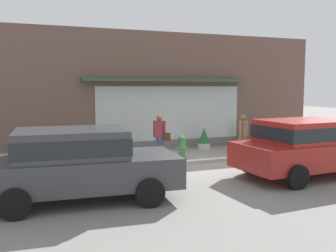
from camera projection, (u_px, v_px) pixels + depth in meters
ground_plane at (197, 162)px, 12.81m from camera, size 60.00×60.00×0.00m
curb_strip at (200, 161)px, 12.61m from camera, size 14.00×0.24×0.12m
storefront at (164, 92)px, 15.53m from camera, size 14.00×0.81×4.74m
fire_hydrant at (182, 147)px, 13.24m from camera, size 0.42×0.39×0.88m
pedestrian_with_handbag at (160, 134)px, 13.07m from camera, size 0.50×0.51×1.59m
pedestrian_passerby at (243, 132)px, 13.68m from camera, size 0.43×0.34×1.54m
parked_car_dark_gray at (77, 161)px, 8.40m from camera, size 4.42×2.30×1.61m
parked_car_red at (307, 145)px, 10.68m from camera, size 4.38×2.30×1.62m
potted_plant_corner_tall at (109, 141)px, 13.81m from camera, size 0.63×0.63×0.96m
potted_plant_trailing_edge at (242, 132)px, 16.27m from camera, size 0.43×0.43×1.22m
potted_plant_by_entrance at (204, 139)px, 15.45m from camera, size 0.52×0.52×0.87m
potted_plant_window_center at (42, 146)px, 13.33m from camera, size 0.44×0.44×0.80m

